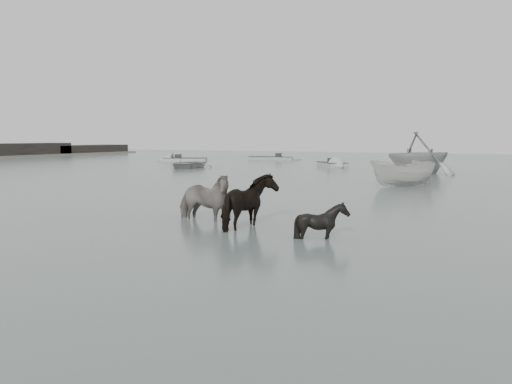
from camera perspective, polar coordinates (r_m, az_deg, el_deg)
ground at (r=14.30m, az=-3.76°, el=-3.78°), size 140.00×140.00×0.00m
pony_pinto at (r=14.98m, az=-6.07°, el=0.11°), size 2.20×1.16×1.79m
pony_dark at (r=13.74m, az=-0.55°, el=-0.59°), size 1.94×2.08×1.70m
pony_black at (r=12.40m, az=7.53°, el=-2.59°), size 1.31×1.23×1.19m
rowboat_lead at (r=40.99m, az=-7.91°, el=3.37°), size 3.48×4.63×0.91m
rowboat_trail at (r=35.94m, az=18.21°, el=4.39°), size 7.31×7.52×3.02m
boat_small at (r=26.64m, az=16.47°, el=2.27°), size 3.72×3.84×1.50m
skiff_outer at (r=52.41m, az=-8.10°, el=3.90°), size 6.26×3.84×0.75m
skiff_mid at (r=43.20m, az=8.70°, el=3.39°), size 4.26×4.81×0.75m
skiff_far at (r=55.44m, az=1.75°, el=4.08°), size 7.03×2.93×0.75m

